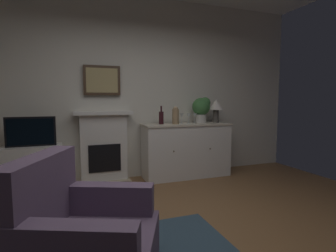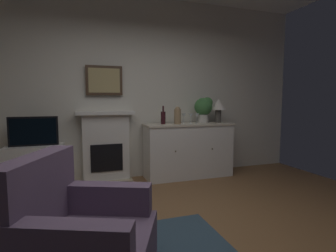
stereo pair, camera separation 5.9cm
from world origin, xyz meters
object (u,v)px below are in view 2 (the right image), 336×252
object	(u,v)px
sideboard_cabinet	(188,150)
tv_set	(34,131)
framed_picture	(104,81)
vase_decorative	(178,115)
wine_bottle	(163,117)
armchair	(78,238)
table_lamp	(218,106)
wine_glass_center	(191,116)
potted_plant_small	(204,108)
fireplace_unit	(106,147)
wine_glass_left	(184,116)
tv_cabinet	(36,169)
wine_glass_right	(197,116)

from	to	relation	value
sideboard_cabinet	tv_set	bearing A→B (deg)	-179.80
framed_picture	vase_decorative	bearing A→B (deg)	-13.89
wine_bottle	armchair	distance (m)	2.69
table_lamp	wine_glass_center	distance (m)	0.53
potted_plant_small	armchair	world-z (taller)	potted_plant_small
tv_set	potted_plant_small	xyz separation A→B (m)	(2.59, 0.05, 0.30)
tv_set	armchair	world-z (taller)	tv_set
fireplace_unit	table_lamp	size ratio (longest dim) A/B	2.75
wine_glass_left	tv_set	xyz separation A→B (m)	(-2.22, -0.05, -0.16)
wine_bottle	wine_glass_center	world-z (taller)	wine_bottle
wine_glass_left	tv_set	world-z (taller)	wine_glass_left
sideboard_cabinet	vase_decorative	world-z (taller)	vase_decorative
potted_plant_small	armchair	distance (m)	3.15
table_lamp	sideboard_cabinet	bearing A→B (deg)	-180.00
fireplace_unit	tv_cabinet	distance (m)	1.01
wine_glass_left	tv_cabinet	xyz separation A→B (m)	(-2.22, -0.02, -0.69)
fireplace_unit	wine_bottle	world-z (taller)	wine_bottle
sideboard_cabinet	wine_bottle	bearing A→B (deg)	176.24
fireplace_unit	wine_glass_center	world-z (taller)	fireplace_unit
wine_bottle	tv_cabinet	xyz separation A→B (m)	(-1.86, -0.01, -0.67)
tv_cabinet	wine_glass_center	bearing A→B (deg)	-0.34
sideboard_cabinet	wine_glass_center	world-z (taller)	wine_glass_center
table_lamp	armchair	size ratio (longest dim) A/B	0.38
potted_plant_small	armchair	xyz separation A→B (m)	(-2.03, -2.29, -0.76)
wine_glass_right	potted_plant_small	world-z (taller)	potted_plant_small
sideboard_cabinet	potted_plant_small	bearing A→B (deg)	8.71
fireplace_unit	wine_glass_center	xyz separation A→B (m)	(1.35, -0.18, 0.46)
sideboard_cabinet	table_lamp	world-z (taller)	table_lamp
sideboard_cabinet	tv_set	world-z (taller)	tv_set
tv_cabinet	tv_set	bearing A→B (deg)	-90.00
wine_glass_center	wine_glass_left	bearing A→B (deg)	161.17
framed_picture	wine_bottle	world-z (taller)	framed_picture
wine_glass_left	potted_plant_small	world-z (taller)	potted_plant_small
fireplace_unit	table_lamp	bearing A→B (deg)	-5.44
framed_picture	wine_glass_right	distance (m)	1.58
fireplace_unit	wine_glass_right	world-z (taller)	fireplace_unit
wine_glass_center	potted_plant_small	distance (m)	0.29
framed_picture	sideboard_cabinet	xyz separation A→B (m)	(1.32, -0.22, -1.12)
tv_set	armchair	xyz separation A→B (m)	(0.56, -2.24, -0.47)
fireplace_unit	wine_bottle	size ratio (longest dim) A/B	3.79
wine_glass_right	tv_cabinet	size ratio (longest dim) A/B	0.22
fireplace_unit	armchair	xyz separation A→B (m)	(-0.42, -2.42, -0.17)
sideboard_cabinet	wine_bottle	xyz separation A→B (m)	(-0.43, 0.03, 0.55)
framed_picture	tv_cabinet	distance (m)	1.60
sideboard_cabinet	vase_decorative	xyz separation A→B (m)	(-0.21, -0.05, 0.58)
tv_set	wine_glass_center	bearing A→B (deg)	0.23
tv_cabinet	framed_picture	bearing A→B (deg)	12.01
wine_glass_right	sideboard_cabinet	bearing A→B (deg)	-179.89
wine_glass_center	wine_glass_right	xyz separation A→B (m)	(0.11, -0.00, 0.00)
framed_picture	armchair	xyz separation A→B (m)	(-0.42, -2.47, -1.19)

